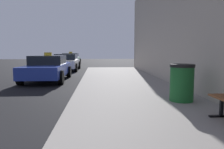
# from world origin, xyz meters

# --- Properties ---
(trash_bin) EXTENTS (0.66, 0.66, 1.00)m
(trash_bin) POSITION_xyz_m (5.04, 3.49, 0.65)
(trash_bin) COLOR #195926
(trash_bin) RESTS_ON sidewalk
(car_blue) EXTENTS (2.01, 4.35, 1.43)m
(car_blue) POSITION_xyz_m (0.24, 9.10, 0.65)
(car_blue) COLOR #233899
(car_blue) RESTS_ON ground_plane
(car_white) EXTENTS (2.00, 4.42, 1.27)m
(car_white) POSITION_xyz_m (0.33, 15.13, 0.65)
(car_white) COLOR white
(car_white) RESTS_ON ground_plane
(car_green) EXTENTS (1.99, 4.26, 1.43)m
(car_green) POSITION_xyz_m (-0.12, 21.78, 0.65)
(car_green) COLOR #196638
(car_green) RESTS_ON ground_plane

